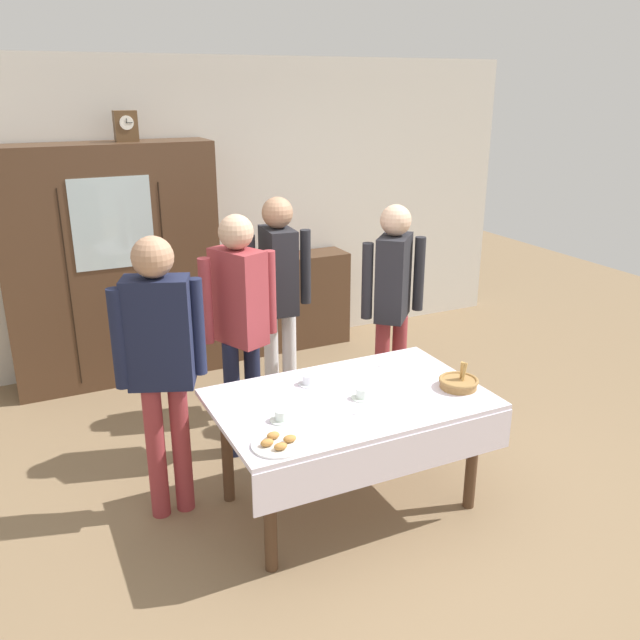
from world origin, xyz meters
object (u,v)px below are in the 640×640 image
dining_table (352,414)px  book_stack (287,253)px  pastry_plate (278,443)px  person_by_cabinet (393,293)px  spoon_back_edge (403,404)px  person_beside_shelf (161,352)px  person_near_right_end (239,314)px  person_behind_table_left (279,285)px  bread_basket (459,382)px  tea_cup_back_edge (282,416)px  spoon_far_right (350,415)px  tea_cup_far_left (309,380)px  bookshelf_low (288,302)px  wall_cabinet (113,266)px  spoon_near_left (376,367)px  tea_cup_near_right (362,394)px  mantel_clock (126,126)px

dining_table → book_stack: 2.75m
pastry_plate → person_by_cabinet: bearing=40.6°
spoon_back_edge → person_beside_shelf: (-1.22, 0.61, 0.31)m
person_near_right_end → person_behind_table_left: bearing=44.9°
bread_basket → spoon_back_edge: bearing=-173.7°
tea_cup_back_edge → spoon_far_right: size_ratio=1.09×
tea_cup_far_left → bookshelf_low: bearing=69.9°
wall_cabinet → tea_cup_far_left: (0.76, -2.30, -0.25)m
pastry_plate → person_by_cabinet: size_ratio=0.17×
tea_cup_back_edge → bread_basket: bearing=-3.8°
wall_cabinet → person_by_cabinet: size_ratio=1.22×
bookshelf_low → spoon_near_left: size_ratio=9.98×
spoon_near_left → spoon_back_edge: bearing=-104.1°
book_stack → tea_cup_back_edge: (-1.19, -2.71, -0.19)m
person_beside_shelf → person_by_cabinet: size_ratio=1.03×
tea_cup_near_right → pastry_plate: bearing=-155.9°
tea_cup_back_edge → bread_basket: 1.13m
mantel_clock → tea_cup_back_edge: 3.00m
bookshelf_low → person_by_cabinet: person_by_cabinet is taller
bread_basket → spoon_back_edge: 0.43m
bookshelf_low → tea_cup_near_right: 2.75m
wall_cabinet → book_stack: wall_cabinet is taller
bread_basket → spoon_near_left: size_ratio=2.02×
person_beside_shelf → book_stack: bearing=52.3°
wall_cabinet → spoon_back_edge: (1.13, -2.78, -0.28)m
book_stack → spoon_near_left: 2.33m
tea_cup_far_left → spoon_near_left: (0.50, 0.05, -0.02)m
book_stack → person_by_cabinet: (0.11, -1.73, 0.07)m
tea_cup_far_left → person_near_right_end: bearing=110.4°
wall_cabinet → tea_cup_near_right: 2.79m
wall_cabinet → person_near_right_end: wall_cabinet is taller
bookshelf_low → person_near_right_end: person_near_right_end is taller
bookshelf_low → spoon_back_edge: (-0.49, -2.83, 0.28)m
wall_cabinet → book_stack: size_ratio=9.30×
wall_cabinet → dining_table: bearing=-70.8°
tea_cup_back_edge → spoon_near_left: bearing=26.2°
mantel_clock → spoon_back_edge: 3.25m
tea_cup_near_right → pastry_plate: size_ratio=0.46×
tea_cup_near_right → person_by_cabinet: bearing=50.3°
dining_table → bread_basket: bread_basket is taller
spoon_far_right → tea_cup_back_edge: bearing=164.0°
spoon_far_right → person_by_cabinet: 1.45m
tea_cup_back_edge → person_by_cabinet: size_ratio=0.08×
dining_table → tea_cup_near_right: tea_cup_near_right is taller
mantel_clock → spoon_back_edge: bearing=-71.8°
mantel_clock → tea_cup_back_edge: bearing=-85.4°
dining_table → person_by_cabinet: size_ratio=0.95×
mantel_clock → person_beside_shelf: size_ratio=0.14×
tea_cup_back_edge → tea_cup_near_right: bearing=5.5°
wall_cabinet → tea_cup_near_right: (0.96, -2.61, -0.25)m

